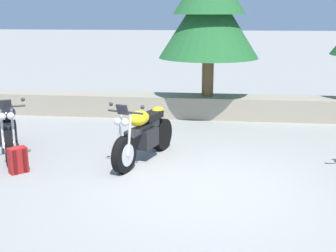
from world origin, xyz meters
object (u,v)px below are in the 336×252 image
rider_backpack (18,159)px  pine_tree_far_left (209,6)px  motorcycle_yellow_centre (143,135)px  motorcycle_black_near_left (7,129)px

rider_backpack → pine_tree_far_left: size_ratio=0.12×
rider_backpack → pine_tree_far_left: (3.02, 4.51, 2.52)m
motorcycle_yellow_centre → pine_tree_far_left: size_ratio=0.51×
rider_backpack → pine_tree_far_left: 5.98m
motorcycle_black_near_left → motorcycle_yellow_centre: size_ratio=0.95×
motorcycle_yellow_centre → rider_backpack: bearing=-155.8°
motorcycle_black_near_left → pine_tree_far_left: pine_tree_far_left is taller
rider_backpack → motorcycle_yellow_centre: bearing=24.2°
rider_backpack → motorcycle_black_near_left: bearing=122.7°
motorcycle_yellow_centre → rider_backpack: (-1.99, -0.89, -0.24)m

